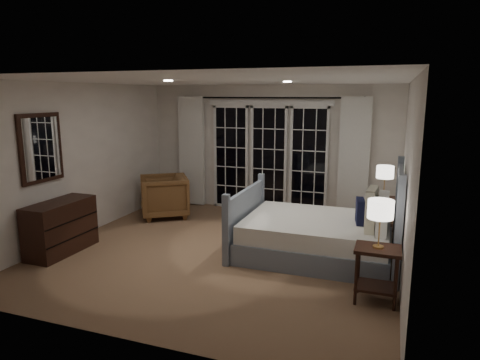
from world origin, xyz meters
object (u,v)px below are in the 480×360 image
(nightstand_right, at_px, (382,212))
(armchair, at_px, (164,196))
(nightstand_left, at_px, (377,266))
(lamp_right, at_px, (385,173))
(bed, at_px, (321,234))
(dresser, at_px, (61,227))
(lamp_left, at_px, (381,210))

(nightstand_right, xyz_separation_m, armchair, (-3.97, -0.09, -0.04))
(armchair, bearing_deg, nightstand_left, 26.37)
(lamp_right, bearing_deg, bed, -125.26)
(bed, distance_m, armchair, 3.34)
(nightstand_right, bearing_deg, armchair, -178.68)
(nightstand_left, bearing_deg, armchair, 150.66)
(dresser, bearing_deg, bed, 17.56)
(nightstand_right, height_order, lamp_left, lamp_left)
(nightstand_right, bearing_deg, lamp_left, -89.69)
(nightstand_left, bearing_deg, lamp_right, 90.31)
(bed, xyz_separation_m, lamp_right, (0.80, 1.14, 0.76))
(nightstand_left, bearing_deg, dresser, 179.46)
(nightstand_right, distance_m, lamp_left, 2.42)
(lamp_left, bearing_deg, nightstand_right, 90.31)
(nightstand_right, bearing_deg, nightstand_left, -89.69)
(nightstand_left, height_order, armchair, armchair)
(nightstand_left, relative_size, nightstand_right, 0.96)
(nightstand_left, bearing_deg, bed, 124.29)
(bed, relative_size, nightstand_right, 3.33)
(lamp_left, distance_m, lamp_right, 2.33)
(lamp_right, relative_size, dresser, 0.48)
(lamp_left, xyz_separation_m, armchair, (-3.99, 2.24, -0.67))
(nightstand_left, height_order, lamp_left, lamp_left)
(nightstand_left, height_order, nightstand_right, nightstand_right)
(bed, distance_m, nightstand_right, 1.40)
(nightstand_right, relative_size, lamp_left, 1.24)
(armchair, bearing_deg, dresser, -46.50)
(nightstand_left, relative_size, dresser, 0.59)
(nightstand_left, xyz_separation_m, lamp_left, (-0.00, 0.00, 0.65))
(lamp_right, distance_m, armchair, 4.03)
(nightstand_left, bearing_deg, lamp_left, 180.00)
(lamp_left, relative_size, lamp_right, 1.03)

